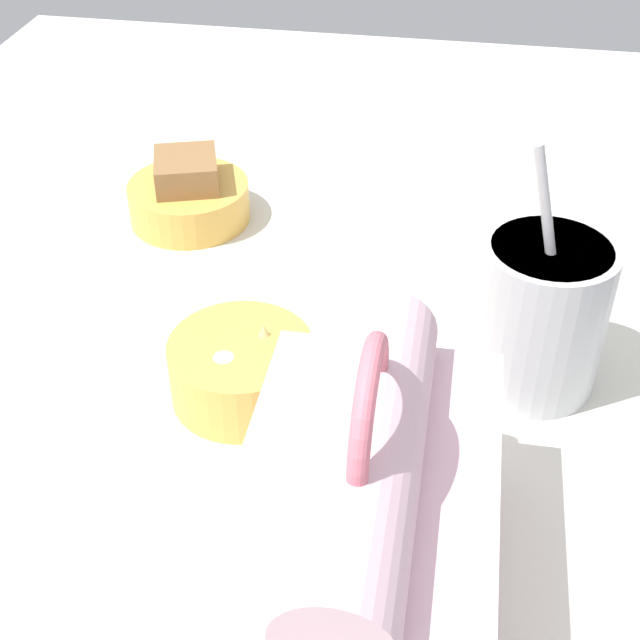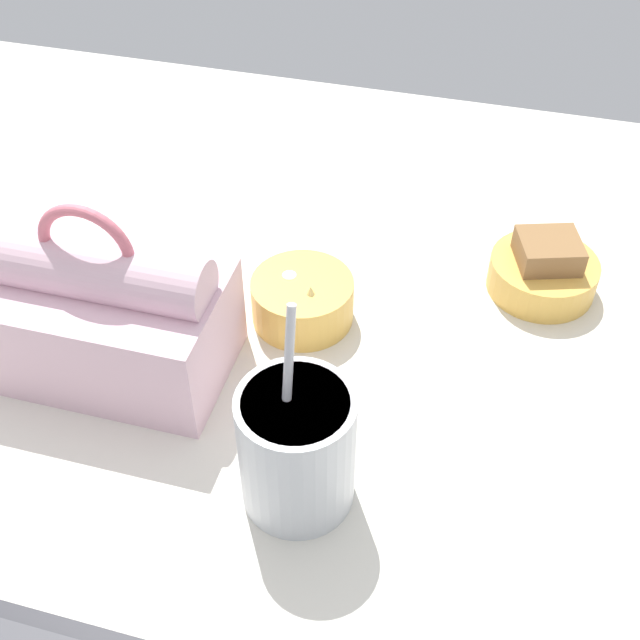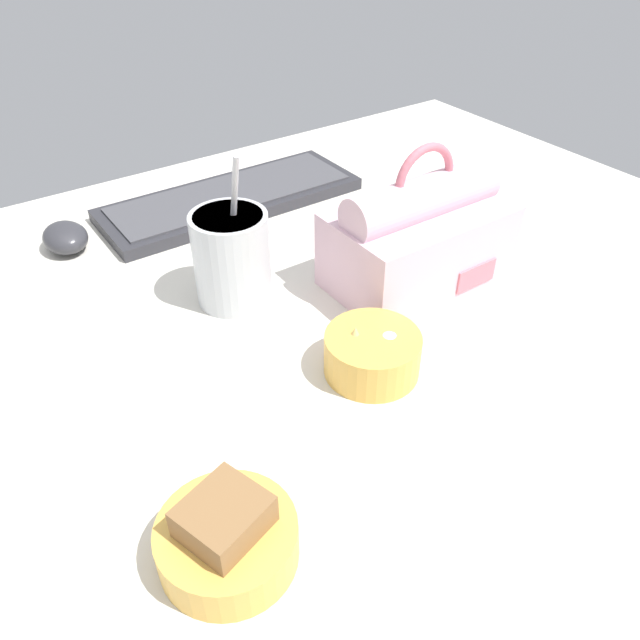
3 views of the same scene
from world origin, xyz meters
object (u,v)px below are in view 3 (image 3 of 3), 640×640
bento_bowl_snacks (372,353)px  keyboard (231,198)px  soup_cup (232,257)px  bento_bowl_sandwich (227,537)px  computer_mouse (65,237)px  lunch_bag (418,237)px

bento_bowl_snacks → keyboard: bearing=81.6°
soup_cup → bento_bowl_sandwich: 35.45cm
soup_cup → bento_bowl_sandwich: soup_cup is taller
bento_bowl_snacks → computer_mouse: bento_bowl_snacks is taller
computer_mouse → bento_bowl_sandwich: bearing=-94.1°
bento_bowl_sandwich → computer_mouse: bento_bowl_sandwich is taller
lunch_bag → bento_bowl_sandwich: bearing=-150.9°
lunch_bag → bento_bowl_snacks: bearing=-145.8°
keyboard → bento_bowl_sandwich: size_ratio=3.62×
lunch_bag → computer_mouse: size_ratio=2.93×
lunch_bag → soup_cup: (-20.82, 9.50, -0.31)cm
lunch_bag → bento_bowl_sandwich: (-38.15, -21.22, -3.87)cm
bento_bowl_sandwich → computer_mouse: size_ratio=1.47×
keyboard → soup_cup: size_ratio=2.10×
keyboard → lunch_bag: lunch_bag is taller
bento_bowl_sandwich → bento_bowl_snacks: bento_bowl_sandwich is taller
computer_mouse → keyboard: bearing=-2.0°
soup_cup → bento_bowl_sandwich: bearing=-119.4°
computer_mouse → lunch_bag: bearing=-43.9°
bento_bowl_snacks → computer_mouse: size_ratio=1.35×
soup_cup → computer_mouse: (-13.43, 23.47, -4.07)cm
keyboard → lunch_bag: (9.19, -32.11, 5.22)cm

